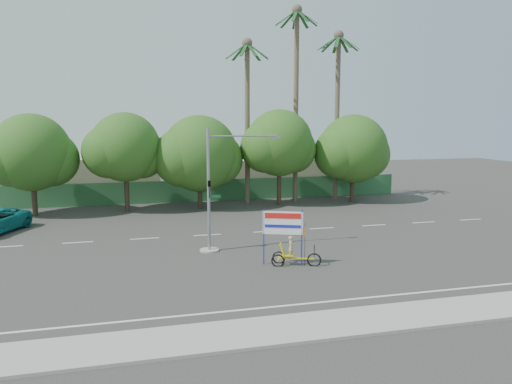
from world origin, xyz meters
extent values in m
plane|color=#33302D|center=(0.00, 0.00, 0.00)|extent=(120.00, 120.00, 0.00)
cube|color=gray|center=(0.00, -7.50, 0.06)|extent=(50.00, 2.40, 0.12)
cube|color=#336B3D|center=(0.00, 21.50, 1.00)|extent=(38.00, 0.08, 2.00)
cube|color=beige|center=(-10.00, 26.00, 2.00)|extent=(12.00, 8.00, 4.00)
cube|color=beige|center=(8.00, 26.00, 1.80)|extent=(14.00, 8.00, 3.60)
cylinder|color=#473828|center=(-14.00, 18.00, 1.76)|extent=(0.40, 0.40, 3.52)
sphere|color=#2C591A|center=(-14.00, 18.00, 4.96)|extent=(6.00, 6.00, 6.00)
sphere|color=#2C591A|center=(-12.65, 18.30, 4.40)|extent=(4.32, 4.32, 4.32)
sphere|color=#2C591A|center=(-15.35, 17.75, 4.64)|extent=(4.56, 4.56, 4.56)
cylinder|color=#473828|center=(-7.00, 18.00, 1.87)|extent=(0.40, 0.40, 3.74)
sphere|color=#2C591A|center=(-7.00, 18.00, 5.27)|extent=(5.60, 5.60, 5.60)
sphere|color=#2C591A|center=(-5.74, 18.30, 4.68)|extent=(4.03, 4.03, 4.03)
sphere|color=#2C591A|center=(-8.26, 17.75, 4.93)|extent=(4.26, 4.26, 4.26)
cylinder|color=#473828|center=(-1.00, 18.00, 1.65)|extent=(0.40, 0.40, 3.30)
sphere|color=#2C591A|center=(-1.00, 18.00, 4.65)|extent=(6.40, 6.40, 6.40)
sphere|color=#2C591A|center=(0.44, 18.30, 4.12)|extent=(4.61, 4.61, 4.61)
sphere|color=#2C591A|center=(-2.44, 17.75, 4.35)|extent=(4.86, 4.86, 4.86)
cylinder|color=#473828|center=(6.00, 18.00, 1.94)|extent=(0.40, 0.40, 3.87)
sphere|color=#2C591A|center=(6.00, 18.00, 5.46)|extent=(5.80, 5.80, 5.80)
sphere|color=#2C591A|center=(7.30, 18.30, 4.84)|extent=(4.18, 4.18, 4.18)
sphere|color=#2C591A|center=(4.70, 17.75, 5.10)|extent=(4.41, 4.41, 4.41)
cylinder|color=#473828|center=(13.00, 18.00, 1.72)|extent=(0.40, 0.40, 3.43)
sphere|color=#2C591A|center=(13.00, 18.00, 4.84)|extent=(6.20, 6.20, 6.20)
sphere|color=#2C591A|center=(14.39, 18.30, 4.29)|extent=(4.46, 4.46, 4.46)
sphere|color=#2C591A|center=(11.61, 17.75, 4.52)|extent=(4.71, 4.71, 4.71)
cylinder|color=#70604C|center=(8.00, 19.50, 8.50)|extent=(0.44, 0.44, 17.00)
sphere|color=#70604C|center=(8.00, 19.50, 17.00)|extent=(0.90, 0.90, 0.90)
cube|color=#1C4C21|center=(8.94, 19.50, 16.34)|extent=(1.91, 0.28, 1.36)
cube|color=#1C4C21|center=(8.72, 20.11, 16.34)|extent=(1.65, 1.44, 1.36)
cube|color=#1C4C21|center=(8.16, 20.43, 16.34)|extent=(0.61, 1.93, 1.36)
cube|color=#1C4C21|center=(7.53, 20.32, 16.34)|extent=(1.20, 1.80, 1.36)
cube|color=#1C4C21|center=(7.11, 19.82, 16.34)|extent=(1.89, 0.92, 1.36)
cube|color=#1C4C21|center=(7.11, 19.18, 16.34)|extent=(1.89, 0.92, 1.36)
cube|color=#1C4C21|center=(7.53, 18.68, 16.34)|extent=(1.20, 1.80, 1.36)
cube|color=#1C4C21|center=(8.16, 18.57, 16.34)|extent=(0.61, 1.93, 1.36)
cube|color=#1C4C21|center=(8.72, 18.89, 16.34)|extent=(1.65, 1.44, 1.36)
cylinder|color=#70604C|center=(12.00, 19.50, 7.50)|extent=(0.44, 0.44, 15.00)
sphere|color=#70604C|center=(12.00, 19.50, 15.00)|extent=(0.90, 0.90, 0.90)
cube|color=#1C4C21|center=(12.94, 19.50, 14.34)|extent=(1.91, 0.28, 1.36)
cube|color=#1C4C21|center=(12.72, 20.11, 14.34)|extent=(1.65, 1.44, 1.36)
cube|color=#1C4C21|center=(12.16, 20.43, 14.34)|extent=(0.61, 1.93, 1.36)
cube|color=#1C4C21|center=(11.53, 20.32, 14.34)|extent=(1.20, 1.80, 1.36)
cube|color=#1C4C21|center=(11.11, 19.82, 14.34)|extent=(1.89, 0.92, 1.36)
cube|color=#1C4C21|center=(11.11, 19.18, 14.34)|extent=(1.89, 0.92, 1.36)
cube|color=#1C4C21|center=(11.53, 18.68, 14.34)|extent=(1.20, 1.80, 1.36)
cube|color=#1C4C21|center=(12.16, 18.57, 14.34)|extent=(0.61, 1.93, 1.36)
cube|color=#1C4C21|center=(12.72, 18.89, 14.34)|extent=(1.65, 1.44, 1.36)
cylinder|color=#70604C|center=(3.50, 19.50, 7.00)|extent=(0.44, 0.44, 14.00)
sphere|color=#70604C|center=(3.50, 19.50, 14.00)|extent=(0.90, 0.90, 0.90)
cube|color=#1C4C21|center=(4.44, 19.50, 13.34)|extent=(1.91, 0.28, 1.36)
cube|color=#1C4C21|center=(4.22, 20.11, 13.34)|extent=(1.65, 1.44, 1.36)
cube|color=#1C4C21|center=(3.66, 20.43, 13.34)|extent=(0.61, 1.93, 1.36)
cube|color=#1C4C21|center=(3.03, 20.32, 13.34)|extent=(1.20, 1.80, 1.36)
cube|color=#1C4C21|center=(2.61, 19.82, 13.34)|extent=(1.89, 0.92, 1.36)
cube|color=#1C4C21|center=(2.61, 19.18, 13.34)|extent=(1.89, 0.92, 1.36)
cube|color=#1C4C21|center=(3.03, 18.68, 13.34)|extent=(1.20, 1.80, 1.36)
cube|color=#1C4C21|center=(3.66, 18.57, 13.34)|extent=(0.61, 1.93, 1.36)
cube|color=#1C4C21|center=(4.22, 18.89, 13.34)|extent=(1.65, 1.44, 1.36)
cylinder|color=gray|center=(-2.50, 4.00, 0.05)|extent=(1.10, 1.10, 0.10)
cylinder|color=gray|center=(-2.50, 4.00, 3.50)|extent=(0.18, 0.18, 7.00)
cylinder|color=gray|center=(-0.50, 4.00, 6.55)|extent=(4.00, 0.10, 0.10)
cube|color=gray|center=(1.40, 4.00, 6.45)|extent=(0.55, 0.20, 0.12)
imported|color=black|center=(-2.50, 3.78, 3.60)|extent=(0.16, 0.20, 1.00)
cube|color=#14662D|center=(-2.15, 4.00, 3.15)|extent=(0.70, 0.04, 0.18)
torus|color=black|center=(2.22, -0.32, 0.33)|extent=(0.71, 0.35, 0.74)
torus|color=black|center=(0.63, 0.66, 0.30)|extent=(0.67, 0.33, 0.69)
torus|color=black|center=(0.40, 0.09, 0.30)|extent=(0.67, 0.33, 0.69)
cube|color=yellow|center=(1.37, 0.03, 0.39)|extent=(1.73, 0.75, 0.07)
cube|color=yellow|center=(0.51, 0.37, 0.33)|extent=(0.30, 0.63, 0.05)
cube|color=yellow|center=(0.97, 0.19, 0.54)|extent=(0.67, 0.63, 0.07)
cube|color=yellow|center=(0.69, 0.30, 0.85)|extent=(0.40, 0.51, 0.59)
cylinder|color=black|center=(2.22, -0.32, 0.76)|extent=(0.04, 0.04, 0.60)
cube|color=black|center=(2.22, -0.32, 1.05)|extent=(0.22, 0.47, 0.04)
imported|color=#CCB284|center=(1.12, 0.13, 0.95)|extent=(0.42, 0.50, 1.17)
cylinder|color=#1A23C9|center=(-0.19, 0.66, 1.46)|extent=(0.08, 0.08, 2.93)
cylinder|color=#1A23C9|center=(1.62, -0.07, 1.46)|extent=(0.08, 0.08, 2.93)
cube|color=white|center=(0.71, 0.29, 2.22)|extent=(1.93, 0.82, 1.19)
cube|color=red|center=(0.70, 0.26, 2.60)|extent=(1.71, 0.71, 0.28)
cube|color=#1A23C9|center=(0.70, 0.26, 2.06)|extent=(1.71, 0.71, 0.15)
cylinder|color=black|center=(1.77, -0.13, 1.14)|extent=(0.03, 0.03, 2.28)
cube|color=red|center=(1.42, 0.01, 1.84)|extent=(0.90, 0.38, 0.71)
camera|label=1|loc=(-6.90, -23.57, 7.47)|focal=35.00mm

